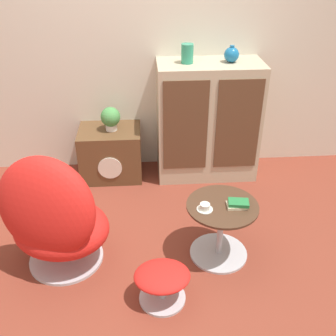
{
  "coord_description": "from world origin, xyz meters",
  "views": [
    {
      "loc": [
        0.01,
        -2.19,
        2.18
      ],
      "look_at": [
        0.2,
        0.49,
        0.55
      ],
      "focal_mm": 42.0,
      "sensor_mm": 36.0,
      "label": 1
    }
  ],
  "objects": [
    {
      "name": "ground_plane",
      "position": [
        0.0,
        0.0,
        0.0
      ],
      "size": [
        12.0,
        12.0,
        0.0
      ],
      "primitive_type": "plane",
      "color": "brown"
    },
    {
      "name": "wall_back",
      "position": [
        0.0,
        1.57,
        1.3
      ],
      "size": [
        6.4,
        0.06,
        2.6
      ],
      "color": "beige",
      "rests_on": "ground_plane"
    },
    {
      "name": "sideboard",
      "position": [
        0.64,
        1.3,
        0.58
      ],
      "size": [
        0.98,
        0.48,
        1.15
      ],
      "color": "tan",
      "rests_on": "ground_plane"
    },
    {
      "name": "tv_console",
      "position": [
        -0.32,
        1.31,
        0.26
      ],
      "size": [
        0.6,
        0.47,
        0.51
      ],
      "color": "brown",
      "rests_on": "ground_plane"
    },
    {
      "name": "egg_chair",
      "position": [
        -0.64,
        0.03,
        0.44
      ],
      "size": [
        0.89,
        0.86,
        0.98
      ],
      "color": "#B7B7BC",
      "rests_on": "ground_plane"
    },
    {
      "name": "ottoman",
      "position": [
        0.1,
        -0.34,
        0.18
      ],
      "size": [
        0.38,
        0.32,
        0.26
      ],
      "color": "#B7B7BC",
      "rests_on": "ground_plane"
    },
    {
      "name": "coffee_table",
      "position": [
        0.56,
        0.07,
        0.26
      ],
      "size": [
        0.53,
        0.53,
        0.48
      ],
      "color": "#B7B7BC",
      "rests_on": "ground_plane"
    },
    {
      "name": "vase_leftmost",
      "position": [
        0.43,
        1.3,
        1.24
      ],
      "size": [
        0.11,
        0.11,
        0.17
      ],
      "color": "#2D8E6B",
      "rests_on": "sideboard"
    },
    {
      "name": "vase_inner_left",
      "position": [
        0.83,
        1.3,
        1.22
      ],
      "size": [
        0.14,
        0.14,
        0.15
      ],
      "color": "#196699",
      "rests_on": "sideboard"
    },
    {
      "name": "potted_plant",
      "position": [
        -0.3,
        1.31,
        0.64
      ],
      "size": [
        0.19,
        0.19,
        0.23
      ],
      "color": "silver",
      "rests_on": "tv_console"
    },
    {
      "name": "teacup",
      "position": [
        0.43,
        0.02,
        0.5
      ],
      "size": [
        0.12,
        0.12,
        0.05
      ],
      "color": "silver",
      "rests_on": "coffee_table"
    },
    {
      "name": "book_stack",
      "position": [
        0.67,
        0.04,
        0.5
      ],
      "size": [
        0.16,
        0.12,
        0.05
      ],
      "color": "beige",
      "rests_on": "coffee_table"
    }
  ]
}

